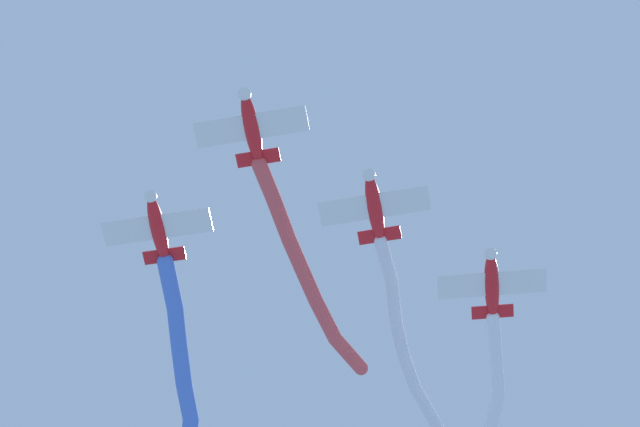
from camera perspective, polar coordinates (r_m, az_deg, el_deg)
The scene contains 8 objects.
airplane_lead at distance 73.98m, azimuth -2.80°, elevation 3.55°, with size 5.74×4.83×1.52m.
smoke_trail_lead at distance 79.03m, azimuth -0.57°, elevation -2.40°, with size 7.09×14.93×3.43m.
airplane_left_wing at distance 75.82m, azimuth 2.22°, elevation 0.31°, with size 5.73×4.83×1.52m.
smoke_trail_left_wing at distance 84.72m, azimuth 4.65°, elevation -8.06°, with size 12.23×23.75×4.64m.
airplane_right_wing at distance 77.17m, azimuth -6.62°, elevation -0.54°, with size 5.69×4.86×1.52m.
smoke_trail_right_wing at distance 81.69m, azimuth -5.64°, elevation -7.75°, with size 13.18×13.63×3.17m.
airplane_slot at distance 78.19m, azimuth 6.99°, elevation -2.84°, with size 5.51×4.96×1.52m.
smoke_trail_slot at distance 84.57m, azimuth 6.75°, elevation -8.52°, with size 12.61×11.58×3.58m.
Camera 1 is at (-18.30, 19.78, 2.14)m, focal length 78.72 mm.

